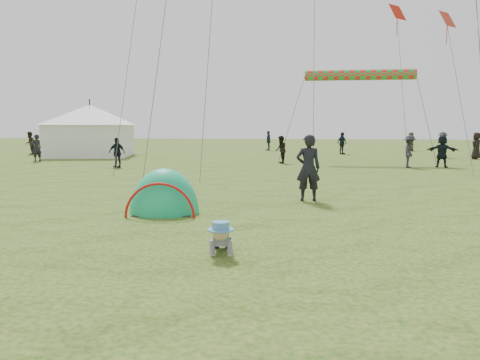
# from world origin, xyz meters

# --- Properties ---
(ground) EXTENTS (140.00, 140.00, 0.00)m
(ground) POSITION_xyz_m (0.00, 0.00, 0.00)
(ground) COLOR #114107
(crawling_toddler) EXTENTS (0.67, 0.88, 0.63)m
(crawling_toddler) POSITION_xyz_m (0.42, -0.39, 0.31)
(crawling_toddler) COLOR black
(crawling_toddler) RESTS_ON ground
(popup_tent) EXTENTS (1.90, 1.62, 2.28)m
(popup_tent) POSITION_xyz_m (-1.66, 3.19, 0.00)
(popup_tent) COLOR #1DA56B
(popup_tent) RESTS_ON ground
(standing_adult) EXTENTS (0.77, 0.56, 1.96)m
(standing_adult) POSITION_xyz_m (1.98, 5.57, 0.98)
(standing_adult) COLOR black
(standing_adult) RESTS_ON ground
(event_marquee) EXTENTS (6.89, 6.89, 3.97)m
(event_marquee) POSITION_xyz_m (-13.32, 23.95, 1.98)
(event_marquee) COLOR white
(event_marquee) RESTS_ON ground
(crowd_person_0) EXTENTS (0.67, 0.73, 1.68)m
(crowd_person_0) POSITION_xyz_m (-14.34, 18.61, 0.84)
(crowd_person_0) COLOR black
(crowd_person_0) RESTS_ON ground
(crowd_person_1) EXTENTS (0.94, 1.04, 1.76)m
(crowd_person_1) POSITION_xyz_m (-18.77, 25.10, 0.88)
(crowd_person_1) COLOR black
(crowd_person_1) RESTS_ON ground
(crowd_person_2) EXTENTS (0.98, 0.52, 1.59)m
(crowd_person_2) POSITION_xyz_m (-7.90, 15.43, 0.79)
(crowd_person_2) COLOR black
(crowd_person_2) RESTS_ON ground
(crowd_person_3) EXTENTS (0.97, 1.29, 1.78)m
(crowd_person_3) POSITION_xyz_m (11.43, 25.63, 0.89)
(crowd_person_3) COLOR #2D2F33
(crowd_person_3) RESTS_ON ground
(crowd_person_4) EXTENTS (0.77, 0.98, 1.77)m
(crowd_person_4) POSITION_xyz_m (13.21, 24.38, 0.89)
(crowd_person_4) COLOR black
(crowd_person_4) RESTS_ON ground
(crowd_person_5) EXTENTS (1.67, 1.01, 1.72)m
(crowd_person_5) POSITION_xyz_m (9.20, 17.80, 0.86)
(crowd_person_5) COLOR black
(crowd_person_5) RESTS_ON ground
(crowd_person_8) EXTENTS (0.64, 1.09, 1.75)m
(crowd_person_8) POSITION_xyz_m (-1.16, 33.59, 0.87)
(crowd_person_8) COLOR #1F2A34
(crowd_person_8) RESTS_ON ground
(crowd_person_12) EXTENTS (0.61, 0.72, 1.67)m
(crowd_person_12) POSITION_xyz_m (-21.15, 36.92, 0.84)
(crowd_person_12) COLOR #23242A
(crowd_person_12) RESTS_ON ground
(crowd_person_13) EXTENTS (0.71, 0.86, 1.62)m
(crowd_person_13) POSITION_xyz_m (0.58, 19.21, 0.81)
(crowd_person_13) COLOR black
(crowd_person_13) RESTS_ON ground
(crowd_person_14) EXTENTS (1.01, 1.00, 1.71)m
(crowd_person_14) POSITION_xyz_m (4.88, 28.70, 0.86)
(crowd_person_14) COLOR black
(crowd_person_14) RESTS_ON ground
(crowd_person_15) EXTENTS (0.95, 1.25, 1.71)m
(crowd_person_15) POSITION_xyz_m (7.42, 17.31, 0.86)
(crowd_person_15) COLOR #27262C
(crowd_person_15) RESTS_ON ground
(crowd_person_16) EXTENTS (0.85, 0.95, 1.64)m
(crowd_person_16) POSITION_xyz_m (11.18, 33.99, 0.82)
(crowd_person_16) COLOR #322920
(crowd_person_16) RESTS_ON ground
(rainbow_tube_kite) EXTENTS (6.49, 0.64, 0.64)m
(rainbow_tube_kite) POSITION_xyz_m (5.17, 20.97, 5.23)
(rainbow_tube_kite) COLOR red
(diamond_kite_0) EXTENTS (1.05, 1.05, 0.86)m
(diamond_kite_0) POSITION_xyz_m (9.18, 17.97, 7.69)
(diamond_kite_0) COLOR red
(diamond_kite_6) EXTENTS (1.32, 1.32, 1.08)m
(diamond_kite_6) POSITION_xyz_m (8.10, 25.67, 9.85)
(diamond_kite_6) COLOR red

